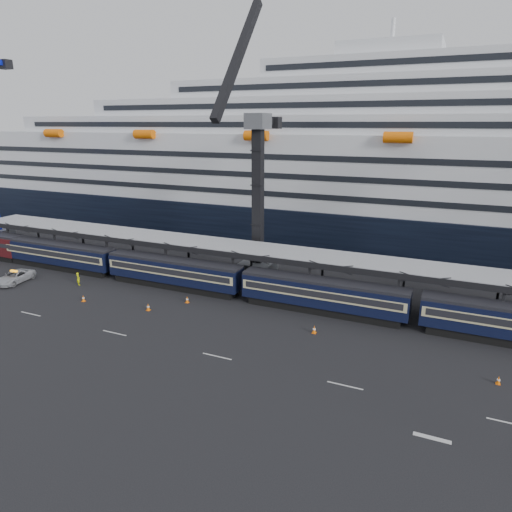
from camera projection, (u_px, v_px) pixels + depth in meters
name	position (u px, v px, depth m)	size (l,w,h in m)	color
ground	(378.00, 368.00, 40.28)	(260.00, 260.00, 0.00)	black
lane_markings	(482.00, 426.00, 32.51)	(111.00, 4.27, 0.02)	beige
train	(352.00, 298.00, 50.24)	(133.05, 3.00, 4.05)	black
canopy	(403.00, 267.00, 51.07)	(130.00, 6.25, 5.53)	gray
cruise_ship	(423.00, 174.00, 77.54)	(214.09, 28.84, 34.00)	black
crane_dark_near	(257.00, 192.00, 61.03)	(4.50, 17.75, 35.08)	#46494D
pickup_truck	(15.00, 277.00, 61.56)	(2.59, 5.62, 1.56)	#A3A4AA
worker	(78.00, 279.00, 60.56)	(0.63, 0.42, 1.74)	#DEE80C
traffic_cone_a	(83.00, 298.00, 55.14)	(0.40, 0.40, 0.80)	#FE6A08
traffic_cone_b	(187.00, 299.00, 54.75)	(0.41, 0.41, 0.82)	#FE6A08
traffic_cone_c	(148.00, 307.00, 52.49)	(0.43, 0.43, 0.86)	#FE6A08
traffic_cone_d	(314.00, 329.00, 46.80)	(0.43, 0.43, 0.86)	#FE6A08
traffic_cone_e	(499.00, 380.00, 37.69)	(0.37, 0.37, 0.74)	#FE6A08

